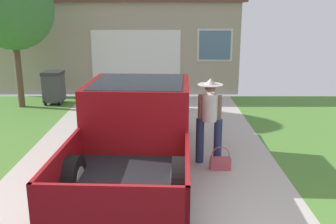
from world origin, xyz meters
The scene contains 6 objects.
pickup_truck centered at (-0.16, 2.99, 0.72)m, with size 2.17×5.34×1.63m.
person_with_hat centered at (1.22, 2.98, 0.95)m, with size 0.51×0.49×1.71m.
handbag centered at (1.42, 2.63, 0.14)m, with size 0.39×0.16×0.46m.
house_with_garage centered at (-1.48, 12.38, 2.06)m, with size 9.21×6.42×4.07m.
front_yard_tree centered at (-4.12, 7.40, 2.91)m, with size 2.41×2.60×4.14m.
wheeled_trash_bin centered at (-3.28, 7.93, 0.57)m, with size 0.60×0.72×1.06m.
Camera 1 is at (0.41, -4.13, 2.97)m, focal length 40.67 mm.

